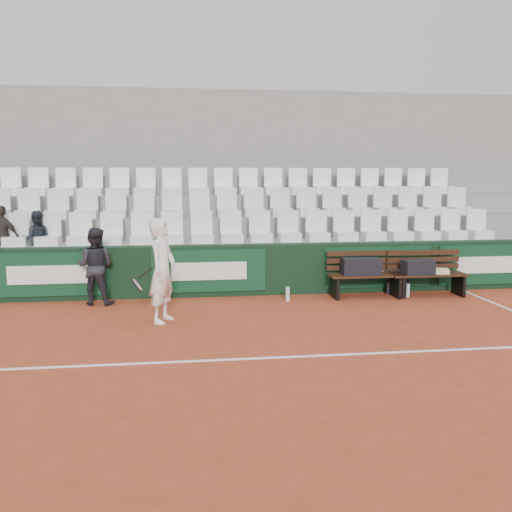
{
  "coord_description": "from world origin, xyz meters",
  "views": [
    {
      "loc": [
        -0.77,
        -7.06,
        2.37
      ],
      "look_at": [
        0.52,
        2.4,
        1.0
      ],
      "focal_mm": 40.0,
      "sensor_mm": 36.0,
      "label": 1
    }
  ],
  "objects": [
    {
      "name": "ground",
      "position": [
        0.0,
        0.0,
        0.0
      ],
      "size": [
        80.0,
        80.0,
        0.0
      ],
      "primitive_type": "plane",
      "color": "#A44025",
      "rests_on": "ground"
    },
    {
      "name": "bench_right",
      "position": [
        4.05,
        3.36,
        0.23
      ],
      "size": [
        1.5,
        0.56,
        0.45
      ],
      "primitive_type": "cube",
      "color": "#321A0F",
      "rests_on": "ground"
    },
    {
      "name": "spectator_c",
      "position": [
        -3.53,
        4.5,
        1.56
      ],
      "size": [
        0.58,
        0.48,
        1.12
      ],
      "primitive_type": "imported",
      "rotation": [
        0.0,
        0.0,
        3.25
      ],
      "color": "#1D232B",
      "rests_on": "grandstand_tier_front"
    },
    {
      "name": "towel",
      "position": [
        4.27,
        3.33,
        0.5
      ],
      "size": [
        0.4,
        0.33,
        0.1
      ],
      "primitive_type": "cube",
      "rotation": [
        0.0,
        0.0,
        -0.25
      ],
      "color": "beige",
      "rests_on": "bench_right"
    },
    {
      "name": "sports_bag_ground",
      "position": [
        3.57,
        3.67,
        0.13
      ],
      "size": [
        0.5,
        0.4,
        0.27
      ],
      "primitive_type": "cube",
      "rotation": [
        0.0,
        0.0,
        -0.34
      ],
      "color": "black",
      "rests_on": "ground"
    },
    {
      "name": "grandstand_tier_back",
      "position": [
        0.0,
        6.53,
        0.95
      ],
      "size": [
        18.0,
        0.95,
        1.9
      ],
      "primitive_type": "cube",
      "color": "gray",
      "rests_on": "ground"
    },
    {
      "name": "seat_row_back",
      "position": [
        0.0,
        6.35,
        2.21
      ],
      "size": [
        11.9,
        0.44,
        0.63
      ],
      "primitive_type": "cube",
      "color": "white",
      "rests_on": "grandstand_tier_back"
    },
    {
      "name": "water_bottle_far",
      "position": [
        3.64,
        3.33,
        0.13
      ],
      "size": [
        0.07,
        0.07,
        0.26
      ],
      "primitive_type": "cylinder",
      "color": "silver",
      "rests_on": "ground"
    },
    {
      "name": "seat_row_mid",
      "position": [
        0.0,
        5.4,
        1.77
      ],
      "size": [
        11.9,
        0.44,
        0.63
      ],
      "primitive_type": "cube",
      "color": "silver",
      "rests_on": "grandstand_tier_mid"
    },
    {
      "name": "grandstand_rear_wall",
      "position": [
        0.0,
        7.15,
        2.2
      ],
      "size": [
        18.0,
        0.3,
        4.4
      ],
      "primitive_type": "cube",
      "color": "gray",
      "rests_on": "ground"
    },
    {
      "name": "seat_row_front",
      "position": [
        0.0,
        4.45,
        1.31
      ],
      "size": [
        11.9,
        0.44,
        0.63
      ],
      "primitive_type": "cube",
      "color": "white",
      "rests_on": "grandstand_tier_front"
    },
    {
      "name": "sports_bag_right",
      "position": [
        3.82,
        3.32,
        0.59
      ],
      "size": [
        0.64,
        0.35,
        0.28
      ],
      "primitive_type": "cube",
      "rotation": [
        0.0,
        0.0,
        0.12
      ],
      "color": "black",
      "rests_on": "bench_right"
    },
    {
      "name": "grandstand_tier_mid",
      "position": [
        0.0,
        5.58,
        0.72
      ],
      "size": [
        18.0,
        0.95,
        1.45
      ],
      "primitive_type": "cube",
      "color": "gray",
      "rests_on": "ground"
    },
    {
      "name": "sports_bag_left",
      "position": [
        2.72,
        3.43,
        0.61
      ],
      "size": [
        0.76,
        0.36,
        0.32
      ],
      "primitive_type": "cube",
      "rotation": [
        0.0,
        0.0,
        -0.06
      ],
      "color": "black",
      "rests_on": "bench_left"
    },
    {
      "name": "tennis_player",
      "position": [
        -1.04,
        2.07,
        0.84
      ],
      "size": [
        0.8,
        0.72,
        1.68
      ],
      "color": "white",
      "rests_on": "ground"
    },
    {
      "name": "back_barrier",
      "position": [
        0.07,
        3.99,
        0.5
      ],
      "size": [
        18.0,
        0.34,
        1.0
      ],
      "color": "black",
      "rests_on": "ground"
    },
    {
      "name": "ball_kid",
      "position": [
        -2.29,
        3.51,
        0.71
      ],
      "size": [
        0.8,
        0.68,
        1.42
      ],
      "primitive_type": "imported",
      "rotation": [
        0.0,
        0.0,
        2.9
      ],
      "color": "black",
      "rests_on": "ground"
    },
    {
      "name": "spectator_b",
      "position": [
        -4.16,
        4.5,
        1.61
      ],
      "size": [
        0.78,
        0.54,
        1.23
      ],
      "primitive_type": "imported",
      "rotation": [
        0.0,
        0.0,
        2.77
      ],
      "color": "#2F2925",
      "rests_on": "grandstand_tier_front"
    },
    {
      "name": "court_baseline",
      "position": [
        0.0,
        0.0,
        0.0
      ],
      "size": [
        18.0,
        0.06,
        0.01
      ],
      "primitive_type": "cube",
      "color": "white",
      "rests_on": "ground"
    },
    {
      "name": "bench_left",
      "position": [
        2.85,
        3.43,
        0.23
      ],
      "size": [
        1.5,
        0.56,
        0.45
      ],
      "primitive_type": "cube",
      "color": "#341C0F",
      "rests_on": "ground"
    },
    {
      "name": "grandstand_tier_front",
      "position": [
        0.0,
        4.62,
        0.5
      ],
      "size": [
        18.0,
        0.95,
        1.0
      ],
      "primitive_type": "cube",
      "color": "gray",
      "rests_on": "ground"
    },
    {
      "name": "water_bottle_near",
      "position": [
        1.24,
        3.27,
        0.14
      ],
      "size": [
        0.08,
        0.08,
        0.27
      ],
      "primitive_type": "cylinder",
      "color": "silver",
      "rests_on": "ground"
    }
  ]
}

